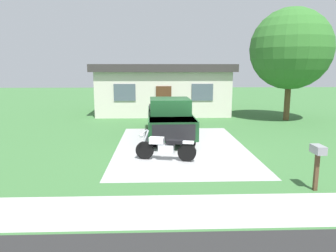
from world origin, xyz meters
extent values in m
plane|color=#3B6D38|center=(0.00, 0.00, 0.00)|extent=(80.00, 80.00, 0.00)
cube|color=#A3A3A3|center=(0.00, 0.00, 0.00)|extent=(5.37, 8.27, 0.01)
cube|color=#ABABA6|center=(0.00, -6.00, 0.00)|extent=(36.00, 1.80, 0.01)
cylinder|color=black|center=(-1.46, -1.72, 0.33)|extent=(0.67, 0.26, 0.66)
cylinder|color=black|center=(0.05, -2.06, 0.33)|extent=(0.67, 0.26, 0.66)
cube|color=silver|center=(-0.68, -1.89, 0.42)|extent=(0.60, 0.38, 0.32)
cube|color=silver|center=(-1.02, -1.82, 0.72)|extent=(0.57, 0.37, 0.24)
cube|color=black|center=(-0.38, -1.96, 0.70)|extent=(0.65, 0.41, 0.12)
cube|color=silver|center=(0.05, -2.06, 0.70)|extent=(0.51, 0.30, 0.08)
cylinder|color=silver|center=(-1.46, -1.72, 0.70)|extent=(0.34, 0.13, 0.77)
cylinder|color=silver|center=(-1.46, -1.72, 1.02)|extent=(0.20, 0.69, 0.04)
sphere|color=silver|center=(-1.57, -1.69, 0.88)|extent=(0.16, 0.16, 0.16)
cylinder|color=black|center=(0.45, 0.20, 0.42)|extent=(0.32, 0.85, 0.84)
cylinder|color=black|center=(-1.19, 0.16, 0.42)|extent=(0.32, 0.85, 0.84)
cylinder|color=black|center=(0.37, 3.69, 0.42)|extent=(0.32, 0.85, 0.84)
cylinder|color=black|center=(-1.27, 3.66, 0.42)|extent=(0.32, 0.85, 0.84)
cube|color=#194723|center=(-0.41, 1.98, 0.80)|extent=(2.12, 5.64, 0.80)
cube|color=#194723|center=(-0.37, 0.13, 1.10)|extent=(1.94, 1.94, 0.20)
cube|color=#194723|center=(-0.40, 1.58, 1.55)|extent=(1.84, 1.94, 0.70)
cube|color=#3F4C56|center=(-0.38, 0.78, 1.45)|extent=(1.70, 0.20, 0.60)
cube|color=black|center=(-0.45, 3.53, 1.05)|extent=(1.95, 2.44, 0.50)
cube|color=black|center=(-0.35, -0.80, 0.80)|extent=(1.70, 0.14, 0.64)
cube|color=#4C3823|center=(3.29, -4.89, 0.55)|extent=(0.10, 0.10, 1.10)
cube|color=gray|center=(3.29, -4.89, 1.15)|extent=(0.26, 0.48, 0.22)
cylinder|color=brown|center=(7.21, 6.73, 1.34)|extent=(0.36, 0.36, 2.68)
sphere|color=#326E2B|center=(7.21, 6.73, 4.40)|extent=(4.93, 4.93, 4.93)
cube|color=beige|center=(-0.55, 10.25, 1.50)|extent=(9.00, 5.00, 3.00)
cube|color=#383333|center=(-0.55, 10.25, 3.25)|extent=(9.60, 5.60, 0.50)
cube|color=#4C2D19|center=(-0.55, 7.72, 1.05)|extent=(1.00, 0.08, 2.10)
cube|color=#4C5966|center=(-3.07, 7.72, 1.70)|extent=(1.40, 0.06, 1.10)
cube|color=#4C5966|center=(1.97, 7.72, 1.70)|extent=(1.40, 0.06, 1.10)
camera|label=1|loc=(-1.01, -12.98, 3.31)|focal=34.09mm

